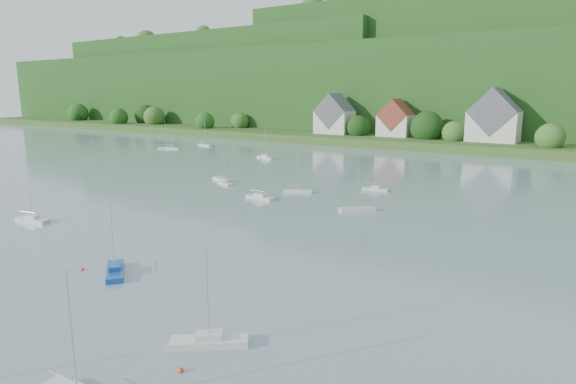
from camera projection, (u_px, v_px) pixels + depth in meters
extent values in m
cube|color=#314F1D|center=(484.00, 142.00, 176.72)|extent=(600.00, 60.00, 3.00)
cube|color=#143F14|center=(524.00, 91.00, 233.85)|extent=(620.00, 160.00, 40.00)
cube|color=#143F14|center=(258.00, 85.00, 303.26)|extent=(200.00, 120.00, 52.00)
cube|color=#143F14|center=(547.00, 73.00, 222.70)|extent=(240.00, 130.00, 60.00)
sphere|color=#2B5A21|center=(154.00, 117.00, 254.24)|extent=(11.19, 11.19, 11.19)
sphere|color=#2B5A21|center=(240.00, 122.00, 228.30)|extent=(8.61, 8.61, 8.61)
sphere|color=#1A4A16|center=(205.00, 122.00, 225.76)|extent=(9.03, 9.03, 9.03)
sphere|color=#2B5A21|center=(454.00, 133.00, 166.54)|extent=(8.19, 8.19, 8.19)
sphere|color=#2B5A21|center=(340.00, 129.00, 193.23)|extent=(6.49, 6.49, 6.49)
sphere|color=#1A4A16|center=(78.00, 114.00, 291.25)|extent=(11.94, 11.94, 11.94)
sphere|color=#2B5A21|center=(550.00, 138.00, 146.95)|extent=(8.73, 8.73, 8.73)
sphere|color=black|center=(358.00, 127.00, 188.44)|extent=(9.32, 9.32, 9.32)
sphere|color=black|center=(153.00, 117.00, 264.01)|extent=(9.50, 9.50, 9.50)
sphere|color=black|center=(146.00, 116.00, 264.94)|extent=(11.91, 11.91, 11.91)
sphere|color=#1A4A16|center=(119.00, 117.00, 259.35)|extent=(9.91, 9.91, 9.91)
sphere|color=black|center=(77.00, 117.00, 287.92)|extent=(6.16, 6.16, 6.16)
sphere|color=black|center=(427.00, 128.00, 173.91)|extent=(11.92, 11.92, 11.92)
sphere|color=#2B5A21|center=(266.00, 29.00, 255.52)|extent=(10.52, 10.52, 10.52)
sphere|color=#2B5A21|center=(147.00, 41.00, 318.47)|extent=(13.75, 13.75, 13.75)
sphere|color=#1A4A16|center=(356.00, 31.00, 264.13)|extent=(10.29, 10.29, 10.29)
sphere|color=black|center=(206.00, 42.00, 318.23)|extent=(10.31, 10.31, 10.31)
sphere|color=black|center=(196.00, 38.00, 289.97)|extent=(8.14, 8.14, 8.14)
sphere|color=#2B5A21|center=(226.00, 42.00, 315.03)|extent=(7.15, 7.15, 7.15)
sphere|color=black|center=(152.00, 46.00, 347.48)|extent=(11.66, 11.66, 11.66)
sphere|color=black|center=(375.00, 28.00, 245.85)|extent=(7.18, 7.18, 7.18)
sphere|color=#2B5A21|center=(204.00, 33.00, 271.03)|extent=(8.89, 8.89, 8.89)
sphere|color=#1A4A16|center=(121.00, 42.00, 315.79)|extent=(7.77, 7.77, 7.77)
sphere|color=black|center=(199.00, 42.00, 316.57)|extent=(9.97, 9.97, 9.97)
sphere|color=#2B5A21|center=(424.00, 3.00, 221.24)|extent=(8.18, 8.18, 8.18)
sphere|color=#1A4A16|center=(536.00, 4.00, 228.94)|extent=(12.73, 12.73, 12.73)
sphere|color=#2B5A21|center=(431.00, 14.00, 251.29)|extent=(7.07, 7.07, 7.07)
sphere|color=#2B5A21|center=(477.00, 5.00, 231.92)|extent=(12.24, 12.24, 12.24)
sphere|color=#2B5A21|center=(313.00, 10.00, 246.47)|extent=(13.65, 13.65, 13.65)
sphere|color=#1A4A16|center=(436.00, 46.00, 240.93)|extent=(12.01, 12.01, 12.01)
sphere|color=black|center=(519.00, 42.00, 229.05)|extent=(15.72, 15.72, 15.72)
sphere|color=#1A4A16|center=(552.00, 41.00, 217.75)|extent=(10.54, 10.54, 10.54)
sphere|color=#1A4A16|center=(243.00, 62.00, 354.87)|extent=(8.18, 8.18, 8.18)
sphere|color=black|center=(254.00, 60.00, 337.97)|extent=(8.74, 8.74, 8.74)
sphere|color=black|center=(216.00, 57.00, 329.35)|extent=(15.38, 15.38, 15.38)
cube|color=beige|center=(334.00, 122.00, 195.17)|extent=(14.00, 10.00, 9.00)
cube|color=#53535A|center=(335.00, 111.00, 194.27)|extent=(14.00, 10.40, 14.00)
cube|color=beige|center=(395.00, 126.00, 183.17)|extent=(12.00, 9.00, 8.00)
cube|color=brown|center=(396.00, 115.00, 182.37)|extent=(12.00, 9.36, 12.00)
cube|color=beige|center=(493.00, 127.00, 162.93)|extent=(16.00, 11.00, 10.00)
cube|color=#53535A|center=(495.00, 112.00, 161.93)|extent=(16.00, 11.44, 16.00)
cube|color=#154B99|center=(115.00, 271.00, 52.38)|extent=(5.88, 5.13, 0.61)
cube|color=#154B99|center=(115.00, 266.00, 52.26)|extent=(2.43, 2.27, 0.50)
cylinder|color=silver|center=(112.00, 234.00, 51.55)|extent=(0.10, 0.10, 7.66)
cylinder|color=silver|center=(115.00, 258.00, 52.99)|extent=(2.70, 2.14, 0.08)
cube|color=silver|center=(209.00, 342.00, 37.54)|extent=(5.72, 5.06, 0.60)
cube|color=silver|center=(209.00, 336.00, 37.43)|extent=(2.37, 2.23, 0.50)
cylinder|color=silver|center=(207.00, 293.00, 36.73)|extent=(0.10, 0.10, 7.49)
cylinder|color=silver|center=(197.00, 328.00, 37.23)|extent=(2.62, 2.13, 0.08)
cylinder|color=silver|center=(72.00, 335.00, 29.27)|extent=(0.10, 0.10, 8.39)
cylinder|color=silver|center=(67.00, 379.00, 30.45)|extent=(3.69, 0.22, 0.08)
cube|color=silver|center=(32.00, 220.00, 73.48)|extent=(5.87, 2.76, 0.57)
cube|color=silver|center=(32.00, 217.00, 73.37)|extent=(2.17, 1.51, 0.50)
cylinder|color=silver|center=(30.00, 195.00, 72.71)|extent=(0.10, 0.10, 7.08)
cylinder|color=silver|center=(27.00, 212.00, 73.55)|extent=(3.06, 0.75, 0.08)
sphere|color=#F34A18|center=(181.00, 372.00, 34.08)|extent=(0.44, 0.44, 0.44)
sphere|color=#F34A18|center=(82.00, 270.00, 53.55)|extent=(0.40, 0.40, 0.40)
cube|color=silver|center=(357.00, 209.00, 80.27)|extent=(5.43, 5.31, 0.59)
cylinder|color=silver|center=(358.00, 186.00, 79.46)|extent=(0.10, 0.10, 7.42)
cylinder|color=silver|center=(352.00, 202.00, 79.88)|extent=(2.41, 2.32, 0.08)
cube|color=silver|center=(266.00, 158.00, 143.93)|extent=(6.70, 3.33, 0.65)
cube|color=silver|center=(266.00, 156.00, 143.82)|extent=(2.50, 1.78, 0.50)
cylinder|color=silver|center=(266.00, 143.00, 143.06)|extent=(0.10, 0.10, 8.06)
cylinder|color=silver|center=(264.00, 153.00, 144.40)|extent=(3.46, 0.94, 0.08)
cube|color=silver|center=(173.00, 149.00, 167.86)|extent=(4.92, 2.51, 0.47)
cylinder|color=silver|center=(173.00, 139.00, 167.22)|extent=(0.10, 0.10, 5.92)
cylinder|color=silver|center=(171.00, 145.00, 167.86)|extent=(2.53, 0.75, 0.08)
cube|color=silver|center=(225.00, 184.00, 103.21)|extent=(4.80, 2.93, 0.46)
cylinder|color=silver|center=(225.00, 169.00, 102.58)|extent=(0.10, 0.10, 5.81)
cylinder|color=silver|center=(224.00, 178.00, 103.55)|extent=(2.40, 1.02, 0.08)
cube|color=silver|center=(298.00, 191.00, 95.02)|extent=(5.66, 4.02, 0.56)
cylinder|color=silver|center=(298.00, 172.00, 94.26)|extent=(0.10, 0.10, 6.98)
cylinder|color=silver|center=(293.00, 185.00, 94.86)|extent=(2.74, 1.52, 0.08)
cube|color=silver|center=(375.00, 189.00, 96.99)|extent=(5.32, 2.54, 0.51)
cube|color=silver|center=(375.00, 187.00, 96.89)|extent=(1.97, 1.38, 0.50)
cylinder|color=silver|center=(376.00, 172.00, 96.30)|extent=(0.10, 0.10, 6.41)
cylinder|color=silver|center=(371.00, 183.00, 97.03)|extent=(2.77, 0.70, 0.08)
cube|color=silver|center=(166.00, 148.00, 169.30)|extent=(5.85, 4.65, 0.59)
cylinder|color=silver|center=(166.00, 136.00, 168.50)|extent=(0.10, 0.10, 7.40)
cylinder|color=silver|center=(164.00, 144.00, 169.07)|extent=(2.76, 1.86, 0.08)
cube|color=silver|center=(223.00, 179.00, 107.78)|extent=(6.34, 3.53, 0.61)
cylinder|color=silver|center=(222.00, 161.00, 106.95)|extent=(0.10, 0.10, 7.64)
cylinder|color=silver|center=(220.00, 174.00, 108.24)|extent=(3.22, 1.12, 0.08)
cube|color=silver|center=(260.00, 198.00, 89.21)|extent=(5.95, 2.04, 0.59)
cube|color=silver|center=(260.00, 195.00, 89.10)|extent=(2.12, 1.29, 0.50)
cylinder|color=silver|center=(260.00, 176.00, 88.41)|extent=(0.10, 0.10, 7.32)
cylinder|color=silver|center=(257.00, 191.00, 89.50)|extent=(3.22, 0.30, 0.08)
cube|color=silver|center=(205.00, 145.00, 178.52)|extent=(6.49, 2.54, 0.63)
cylinder|color=silver|center=(205.00, 133.00, 177.66)|extent=(0.10, 0.10, 7.90)
cylinder|color=silver|center=(204.00, 142.00, 178.89)|extent=(3.46, 0.51, 0.08)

